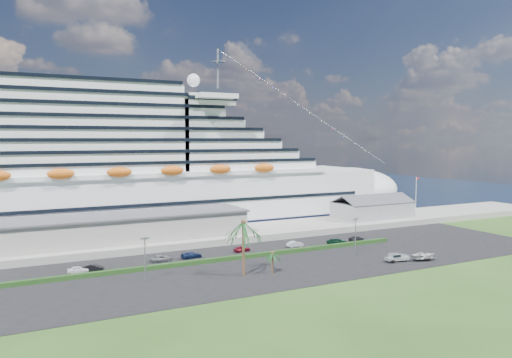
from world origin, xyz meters
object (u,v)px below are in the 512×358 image
boat_trailer (424,255)px  cruise_ship (117,172)px  parked_car_3 (191,255)px  pickup_truck (397,257)px

boat_trailer → cruise_ship: bearing=127.3°
parked_car_3 → pickup_truck: size_ratio=0.90×
cruise_ship → boat_trailer: size_ratio=29.59×
cruise_ship → pickup_truck: cruise_ship is taller
cruise_ship → parked_car_3: cruise_ship is taller
cruise_ship → boat_trailer: cruise_ship is taller
cruise_ship → parked_car_3: (7.30, -42.29, -15.89)m
cruise_ship → pickup_truck: (45.24, -65.29, -15.59)m
parked_car_3 → boat_trailer: 50.52m
boat_trailer → pickup_truck: bearing=162.1°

